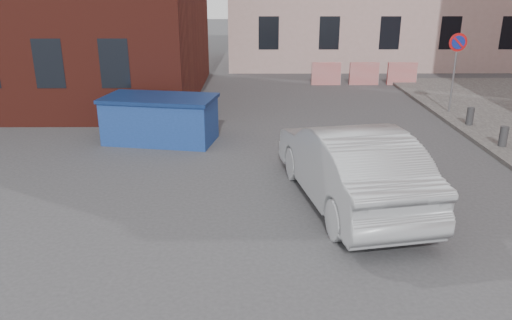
{
  "coord_description": "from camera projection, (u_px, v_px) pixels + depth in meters",
  "views": [
    {
      "loc": [
        -0.79,
        -7.29,
        4.29
      ],
      "look_at": [
        -0.73,
        1.73,
        1.1
      ],
      "focal_mm": 35.0,
      "sensor_mm": 36.0,
      "label": 1
    }
  ],
  "objects": [
    {
      "name": "no_parking_sign",
      "position": [
        456.0,
        56.0,
        16.61
      ],
      "size": [
        0.6,
        0.09,
        2.65
      ],
      "color": "gray",
      "rests_on": "sidewalk"
    },
    {
      "name": "barriers",
      "position": [
        364.0,
        74.0,
        22.3
      ],
      "size": [
        4.7,
        0.18,
        1.0
      ],
      "color": "red",
      "rests_on": "ground"
    },
    {
      "name": "dumpster",
      "position": [
        160.0,
        119.0,
        14.19
      ],
      "size": [
        3.35,
        2.13,
        1.31
      ],
      "rotation": [
        0.0,
        0.0,
        -0.18
      ],
      "color": "navy",
      "rests_on": "ground"
    },
    {
      "name": "silver_car",
      "position": [
        349.0,
        164.0,
        10.13
      ],
      "size": [
        2.65,
        5.28,
        1.66
      ],
      "primitive_type": "imported",
      "rotation": [
        0.0,
        0.0,
        3.33
      ],
      "color": "#A1A4A8",
      "rests_on": "ground"
    },
    {
      "name": "ground",
      "position": [
        300.0,
        257.0,
        8.3
      ],
      "size": [
        120.0,
        120.0,
        0.0
      ],
      "primitive_type": "plane",
      "color": "#38383A",
      "rests_on": "ground"
    }
  ]
}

